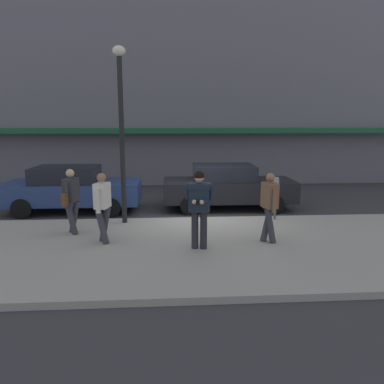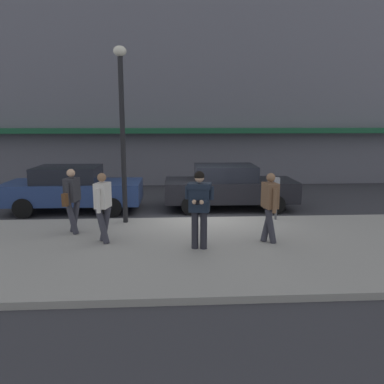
{
  "view_description": "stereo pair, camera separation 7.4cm",
  "coord_description": "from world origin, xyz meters",
  "px_view_note": "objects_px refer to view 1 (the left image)",
  "views": [
    {
      "loc": [
        -1.1,
        -11.27,
        3.03
      ],
      "look_at": [
        -0.56,
        -3.16,
        1.49
      ],
      "focal_mm": 35.0,
      "sensor_mm": 36.0,
      "label": 1
    },
    {
      "loc": [
        -1.03,
        -11.28,
        3.03
      ],
      "look_at": [
        -0.56,
        -3.16,
        1.49
      ],
      "focal_mm": 35.0,
      "sensor_mm": 36.0,
      "label": 2
    }
  ],
  "objects_px": {
    "pedestrian_dark_coat": "(269,203)",
    "street_lamp_post": "(121,117)",
    "parked_sedan_near": "(71,189)",
    "man_texting_on_phone": "(199,201)",
    "pedestrian_with_bag": "(71,197)",
    "parking_meter": "(276,192)",
    "pedestrian_in_light_coat": "(102,203)",
    "parked_sedan_mid": "(227,186)"
  },
  "relations": [
    {
      "from": "pedestrian_in_light_coat",
      "to": "pedestrian_with_bag",
      "type": "bearing_deg",
      "value": 139.57
    },
    {
      "from": "street_lamp_post",
      "to": "parked_sedan_near",
      "type": "bearing_deg",
      "value": 134.21
    },
    {
      "from": "parked_sedan_mid",
      "to": "pedestrian_in_light_coat",
      "type": "bearing_deg",
      "value": -132.76
    },
    {
      "from": "parked_sedan_near",
      "to": "pedestrian_in_light_coat",
      "type": "bearing_deg",
      "value": -66.29
    },
    {
      "from": "pedestrian_with_bag",
      "to": "parking_meter",
      "type": "height_order",
      "value": "pedestrian_with_bag"
    },
    {
      "from": "street_lamp_post",
      "to": "parking_meter",
      "type": "distance_m",
      "value": 4.95
    },
    {
      "from": "pedestrian_in_light_coat",
      "to": "street_lamp_post",
      "type": "height_order",
      "value": "street_lamp_post"
    },
    {
      "from": "pedestrian_with_bag",
      "to": "parked_sedan_near",
      "type": "bearing_deg",
      "value": 104.02
    },
    {
      "from": "street_lamp_post",
      "to": "parking_meter",
      "type": "height_order",
      "value": "street_lamp_post"
    },
    {
      "from": "pedestrian_dark_coat",
      "to": "pedestrian_with_bag",
      "type": "bearing_deg",
      "value": 168.14
    },
    {
      "from": "street_lamp_post",
      "to": "parking_meter",
      "type": "relative_size",
      "value": 3.84
    },
    {
      "from": "man_texting_on_phone",
      "to": "pedestrian_dark_coat",
      "type": "xyz_separation_m",
      "value": [
        1.71,
        0.36,
        -0.14
      ]
    },
    {
      "from": "pedestrian_dark_coat",
      "to": "man_texting_on_phone",
      "type": "bearing_deg",
      "value": -168.0
    },
    {
      "from": "man_texting_on_phone",
      "to": "pedestrian_with_bag",
      "type": "distance_m",
      "value": 3.49
    },
    {
      "from": "man_texting_on_phone",
      "to": "parked_sedan_near",
      "type": "bearing_deg",
      "value": 131.57
    },
    {
      "from": "pedestrian_dark_coat",
      "to": "street_lamp_post",
      "type": "xyz_separation_m",
      "value": [
        -3.68,
        2.05,
        2.03
      ]
    },
    {
      "from": "parked_sedan_mid",
      "to": "street_lamp_post",
      "type": "relative_size",
      "value": 0.93
    },
    {
      "from": "pedestrian_dark_coat",
      "to": "street_lamp_post",
      "type": "relative_size",
      "value": 0.35
    },
    {
      "from": "pedestrian_in_light_coat",
      "to": "pedestrian_with_bag",
      "type": "distance_m",
      "value": 1.22
    },
    {
      "from": "pedestrian_dark_coat",
      "to": "parking_meter",
      "type": "height_order",
      "value": "pedestrian_dark_coat"
    },
    {
      "from": "parked_sedan_mid",
      "to": "street_lamp_post",
      "type": "distance_m",
      "value": 4.61
    },
    {
      "from": "man_texting_on_phone",
      "to": "parking_meter",
      "type": "bearing_deg",
      "value": 44.76
    },
    {
      "from": "parking_meter",
      "to": "pedestrian_with_bag",
      "type": "bearing_deg",
      "value": -169.33
    },
    {
      "from": "pedestrian_with_bag",
      "to": "street_lamp_post",
      "type": "xyz_separation_m",
      "value": [
        1.23,
        1.02,
        2.03
      ]
    },
    {
      "from": "pedestrian_with_bag",
      "to": "parking_meter",
      "type": "bearing_deg",
      "value": 10.67
    },
    {
      "from": "man_texting_on_phone",
      "to": "street_lamp_post",
      "type": "height_order",
      "value": "street_lamp_post"
    },
    {
      "from": "parked_sedan_near",
      "to": "man_texting_on_phone",
      "type": "xyz_separation_m",
      "value": [
        3.96,
        -4.46,
        0.46
      ]
    },
    {
      "from": "man_texting_on_phone",
      "to": "pedestrian_dark_coat",
      "type": "distance_m",
      "value": 1.76
    },
    {
      "from": "pedestrian_with_bag",
      "to": "street_lamp_post",
      "type": "bearing_deg",
      "value": 39.71
    },
    {
      "from": "pedestrian_in_light_coat",
      "to": "parking_meter",
      "type": "height_order",
      "value": "pedestrian_in_light_coat"
    },
    {
      "from": "man_texting_on_phone",
      "to": "street_lamp_post",
      "type": "relative_size",
      "value": 0.37
    },
    {
      "from": "pedestrian_with_bag",
      "to": "man_texting_on_phone",
      "type": "bearing_deg",
      "value": -23.6
    },
    {
      "from": "parked_sedan_near",
      "to": "pedestrian_with_bag",
      "type": "xyz_separation_m",
      "value": [
        0.77,
        -3.07,
        0.32
      ]
    },
    {
      "from": "parked_sedan_near",
      "to": "street_lamp_post",
      "type": "distance_m",
      "value": 3.7
    },
    {
      "from": "man_texting_on_phone",
      "to": "pedestrian_with_bag",
      "type": "xyz_separation_m",
      "value": [
        -3.19,
        1.39,
        -0.14
      ]
    },
    {
      "from": "man_texting_on_phone",
      "to": "parked_sedan_mid",
      "type": "bearing_deg",
      "value": 73.07
    },
    {
      "from": "parked_sedan_mid",
      "to": "pedestrian_dark_coat",
      "type": "relative_size",
      "value": 2.66
    },
    {
      "from": "parking_meter",
      "to": "pedestrian_in_light_coat",
      "type": "bearing_deg",
      "value": -158.59
    },
    {
      "from": "parked_sedan_near",
      "to": "parking_meter",
      "type": "bearing_deg",
      "value": -17.24
    },
    {
      "from": "parked_sedan_near",
      "to": "pedestrian_in_light_coat",
      "type": "relative_size",
      "value": 2.66
    },
    {
      "from": "pedestrian_in_light_coat",
      "to": "parking_meter",
      "type": "xyz_separation_m",
      "value": [
        4.75,
        1.86,
        -0.14
      ]
    },
    {
      "from": "parked_sedan_near",
      "to": "street_lamp_post",
      "type": "relative_size",
      "value": 0.93
    }
  ]
}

